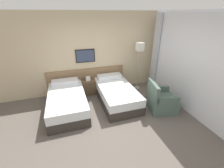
# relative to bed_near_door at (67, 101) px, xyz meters

# --- Properties ---
(ground_plane) EXTENTS (16.00, 16.00, 0.00)m
(ground_plane) POSITION_rel_bed_near_door_xyz_m (1.08, -1.04, -0.27)
(ground_plane) COLOR #5B544C
(wall_headboard) EXTENTS (10.00, 0.10, 2.70)m
(wall_headboard) POSITION_rel_bed_near_door_xyz_m (1.06, 1.03, 1.03)
(wall_headboard) COLOR #C6B28E
(wall_headboard) RESTS_ON ground_plane
(wall_window) EXTENTS (0.21, 4.55, 2.70)m
(wall_window) POSITION_rel_bed_near_door_xyz_m (3.35, -1.16, 1.07)
(wall_window) COLOR white
(wall_window) RESTS_ON ground_plane
(bed_near_door) EXTENTS (1.04, 1.97, 0.65)m
(bed_near_door) POSITION_rel_bed_near_door_xyz_m (0.00, 0.00, 0.00)
(bed_near_door) COLOR #332D28
(bed_near_door) RESTS_ON ground_plane
(bed_near_window) EXTENTS (1.04, 1.97, 0.65)m
(bed_near_window) POSITION_rel_bed_near_door_xyz_m (1.52, 0.00, 0.00)
(bed_near_window) COLOR #332D28
(bed_near_window) RESTS_ON ground_plane
(nightstand) EXTENTS (0.48, 0.35, 0.66)m
(nightstand) POSITION_rel_bed_near_door_xyz_m (0.76, 0.75, -0.00)
(nightstand) COLOR brown
(nightstand) RESTS_ON ground_plane
(floor_lamp) EXTENTS (0.24, 0.24, 1.72)m
(floor_lamp) POSITION_rel_bed_near_door_xyz_m (2.59, 0.64, 1.17)
(floor_lamp) COLOR #9E9993
(floor_lamp) RESTS_ON ground_plane
(armchair) EXTENTS (0.88, 0.90, 0.88)m
(armchair) POSITION_rel_bed_near_door_xyz_m (2.62, -0.85, 0.02)
(armchair) COLOR #4C6056
(armchair) RESTS_ON ground_plane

